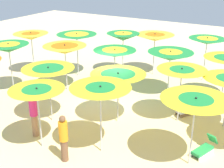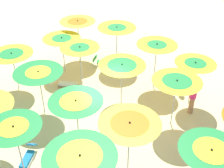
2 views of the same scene
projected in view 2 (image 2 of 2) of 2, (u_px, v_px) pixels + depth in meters
The scene contains 21 objects.
ground at pixel (107, 122), 13.44m from camera, with size 42.32×42.32×0.04m, color beige.
beach_umbrella_1 at pixel (195, 67), 13.47m from camera, with size 1.91×1.91×2.33m.
beach_umbrella_2 at pixel (157, 48), 14.59m from camera, with size 2.06×2.06×2.52m.
beach_umbrella_3 at pixel (117, 30), 16.53m from camera, with size 2.20×2.20×2.44m.
beach_umbrella_4 at pixel (78, 24), 17.17m from camera, with size 2.12×2.12×2.48m.
beach_umbrella_6 at pixel (177, 84), 12.10m from camera, with size 2.10×2.10×2.40m.
beach_umbrella_7 at pixel (122, 68), 13.60m from camera, with size 2.24×2.24×2.18m.
beach_umbrella_8 at pixel (80, 50), 14.67m from camera, with size 2.00×2.00×2.35m.
beach_umbrella_9 at pixel (62, 41), 15.97m from camera, with size 2.08×2.08×2.18m.
beach_umbrella_10 at pixel (210, 155), 8.75m from camera, with size 2.00×2.00×2.56m.
beach_umbrella_11 at pixel (130, 127), 9.95m from camera, with size 2.18×2.18×2.42m.
beach_umbrella_12 at pixel (76, 104), 11.28m from camera, with size 2.15×2.15×2.22m.
beach_umbrella_13 at pixel (39, 76), 12.92m from camera, with size 2.21×2.21×2.28m.
beach_umbrella_14 at pixel (12, 56), 14.55m from camera, with size 2.15×2.15×2.15m.
beach_umbrella_16 at pixel (80, 159), 8.61m from camera, with size 2.26×2.26×2.51m.
beach_umbrella_17 at pixel (14, 131), 9.70m from camera, with size 1.91×1.91×2.49m.
lounger_0 at pixel (103, 61), 17.59m from camera, with size 0.72×1.19×0.62m.
lounger_1 at pixel (66, 83), 15.63m from camera, with size 1.03×1.39×0.59m.
lounger_2 at pixel (28, 157), 11.41m from camera, with size 1.17×0.93×0.54m.
beachgoer_0 at pixel (180, 74), 15.15m from camera, with size 0.30×0.30×1.69m.
beachgoer_1 at pixel (193, 96), 13.38m from camera, with size 0.30×0.30×1.89m.
Camera 2 is at (-9.30, 3.99, 9.00)m, focal length 46.71 mm.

